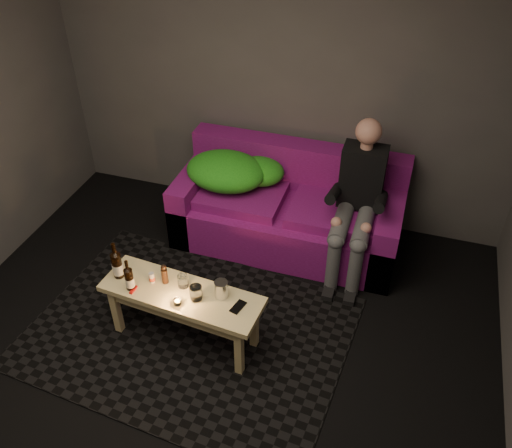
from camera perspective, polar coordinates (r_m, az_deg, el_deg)
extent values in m
plane|color=black|center=(3.76, -7.64, -17.73)|extent=(4.50, 4.50, 0.00)
plane|color=#4B494B|center=(4.60, 2.74, 15.12)|extent=(4.00, 0.00, 4.00)
cube|color=black|center=(4.09, -7.04, -11.17)|extent=(2.39, 1.83, 0.01)
cube|color=#720F5C|center=(4.71, 3.30, 0.11)|extent=(1.88, 0.85, 0.40)
cube|color=#720F5C|center=(4.73, 4.50, 6.26)|extent=(1.88, 0.21, 0.41)
cube|color=#720F5C|center=(4.88, -6.32, 2.85)|extent=(0.19, 0.85, 0.58)
cube|color=#720F5C|center=(4.57, 13.67, -0.96)|extent=(0.19, 0.85, 0.58)
cube|color=#720F5C|center=(4.62, -1.49, 2.99)|extent=(0.71, 0.57, 0.09)
cube|color=#720F5C|center=(4.47, 8.15, 1.19)|extent=(0.71, 0.57, 0.09)
ellipsoid|color=#1C8E19|center=(4.60, -3.19, 5.58)|extent=(0.68, 0.53, 0.28)
ellipsoid|color=#1C8E19|center=(4.65, 0.46, 5.59)|extent=(0.41, 0.34, 0.23)
ellipsoid|color=#1C8E19|center=(4.79, -5.03, 5.99)|extent=(0.30, 0.25, 0.15)
cube|color=black|center=(4.35, 11.13, 4.93)|extent=(0.34, 0.21, 0.52)
sphere|color=tan|center=(4.15, 11.79, 9.51)|extent=(0.20, 0.20, 0.20)
cylinder|color=#484A52|center=(4.26, 8.98, 0.14)|extent=(0.13, 0.47, 0.13)
cylinder|color=#484A52|center=(4.25, 11.22, -0.29)|extent=(0.13, 0.47, 0.13)
cylinder|color=#484A52|center=(4.26, 8.08, -4.40)|extent=(0.10, 0.10, 0.48)
cylinder|color=#484A52|center=(4.24, 10.33, -4.85)|extent=(0.10, 0.10, 0.48)
cube|color=black|center=(4.36, 7.69, -6.94)|extent=(0.08, 0.21, 0.06)
cube|color=black|center=(4.35, 9.89, -7.38)|extent=(0.08, 0.21, 0.06)
cube|color=#E6CE87|center=(3.75, -7.85, -7.34)|extent=(1.16, 0.45, 0.04)
cube|color=#E6CE87|center=(3.80, -7.76, -8.10)|extent=(1.01, 0.36, 0.10)
cube|color=#E6CE87|center=(4.05, -14.50, -8.79)|extent=(0.06, 0.06, 0.42)
cube|color=#E6CE87|center=(4.19, -12.54, -6.49)|extent=(0.06, 0.06, 0.42)
cube|color=#E6CE87|center=(3.68, -1.78, -13.30)|extent=(0.06, 0.06, 0.42)
cube|color=#E6CE87|center=(3.83, -0.19, -10.54)|extent=(0.06, 0.06, 0.42)
cylinder|color=black|center=(3.86, -14.40, -4.24)|extent=(0.07, 0.07, 0.20)
cylinder|color=white|center=(3.88, -14.33, -4.57)|extent=(0.07, 0.07, 0.08)
cone|color=black|center=(3.79, -14.66, -2.95)|extent=(0.07, 0.07, 0.03)
cylinder|color=black|center=(3.77, -14.74, -2.59)|extent=(0.03, 0.03, 0.09)
cylinder|color=black|center=(3.76, -13.19, -5.68)|extent=(0.06, 0.06, 0.17)
cylinder|color=white|center=(3.78, -13.14, -5.96)|extent=(0.06, 0.06, 0.07)
cone|color=black|center=(3.70, -13.40, -4.60)|extent=(0.06, 0.06, 0.03)
cylinder|color=black|center=(3.68, -13.46, -4.29)|extent=(0.02, 0.02, 0.08)
cylinder|color=silver|center=(3.81, -10.90, -5.55)|extent=(0.05, 0.05, 0.08)
cylinder|color=black|center=(3.78, -9.59, -5.41)|extent=(0.05, 0.05, 0.12)
cylinder|color=white|center=(3.74, -7.68, -5.96)|extent=(0.10, 0.10, 0.09)
cylinder|color=white|center=(3.64, -8.27, -8.10)|extent=(0.05, 0.05, 0.04)
sphere|color=orange|center=(3.64, -8.28, -7.99)|extent=(0.02, 0.02, 0.02)
cylinder|color=white|center=(3.64, -6.33, -7.21)|extent=(0.11, 0.11, 0.10)
cylinder|color=silver|center=(3.63, -3.68, -6.87)|extent=(0.10, 0.10, 0.13)
cube|color=black|center=(3.60, -1.89, -8.71)|extent=(0.09, 0.14, 0.01)
cube|color=red|center=(3.80, -12.79, -6.77)|extent=(0.02, 0.08, 0.01)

